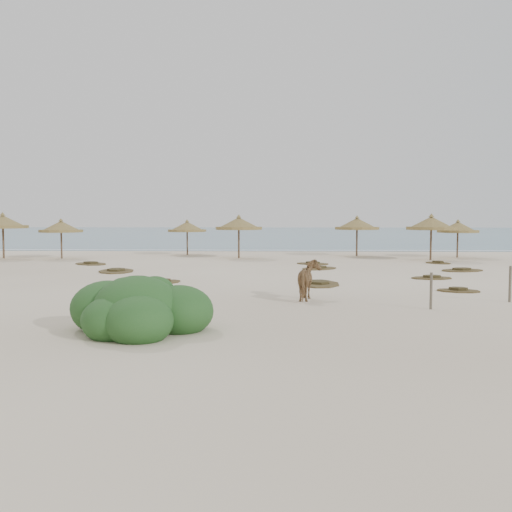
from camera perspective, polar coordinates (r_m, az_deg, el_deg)
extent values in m
plane|color=beige|center=(22.32, 0.94, -3.47)|extent=(160.00, 160.00, 0.00)
cube|color=#285B7A|center=(97.17, 1.80, 2.29)|extent=(200.00, 100.00, 0.01)
cube|color=white|center=(48.22, 1.54, 0.55)|extent=(70.00, 0.60, 0.01)
cylinder|color=brown|center=(43.05, -23.95, 1.38)|extent=(0.14, 0.14, 2.38)
cylinder|color=olive|center=(43.02, -23.98, 2.69)|extent=(3.42, 3.42, 0.20)
cone|color=olive|center=(43.02, -24.00, 3.19)|extent=(3.31, 3.31, 0.85)
cone|color=olive|center=(43.02, -24.02, 3.87)|extent=(0.41, 0.41, 0.25)
cylinder|color=brown|center=(41.37, -18.88, 1.20)|extent=(0.12, 0.12, 2.07)
cylinder|color=olive|center=(41.34, -18.91, 2.38)|extent=(3.43, 3.43, 0.18)
cone|color=olive|center=(41.34, -18.92, 2.83)|extent=(3.32, 3.32, 0.74)
cone|color=olive|center=(41.33, -18.93, 3.44)|extent=(0.35, 0.35, 0.22)
cylinder|color=brown|center=(42.88, -6.89, 1.43)|extent=(0.11, 0.11, 2.00)
cylinder|color=olive|center=(42.85, -6.90, 2.54)|extent=(2.99, 2.99, 0.17)
cone|color=olive|center=(42.84, -6.90, 2.96)|extent=(2.89, 2.89, 0.71)
cone|color=olive|center=(42.84, -6.91, 3.53)|extent=(0.34, 0.34, 0.21)
cylinder|color=brown|center=(39.54, -1.73, 1.43)|extent=(0.13, 0.13, 2.27)
cylinder|color=olive|center=(39.51, -1.73, 2.79)|extent=(3.87, 3.87, 0.19)
cone|color=olive|center=(39.50, -1.73, 3.31)|extent=(3.74, 3.74, 0.81)
cone|color=olive|center=(39.50, -1.73, 4.02)|extent=(0.39, 0.39, 0.24)
cylinder|color=brown|center=(41.99, 10.05, 1.49)|extent=(0.13, 0.13, 2.22)
cylinder|color=olive|center=(41.96, 10.06, 2.75)|extent=(4.11, 4.11, 0.19)
cone|color=olive|center=(41.95, 10.07, 3.23)|extent=(3.98, 3.98, 0.79)
cone|color=olive|center=(41.95, 10.08, 3.88)|extent=(0.38, 0.38, 0.23)
cylinder|color=brown|center=(42.46, 19.50, 1.21)|extent=(0.12, 0.12, 2.01)
cylinder|color=olive|center=(42.43, 19.53, 2.34)|extent=(3.52, 3.52, 0.17)
cone|color=olive|center=(42.43, 19.54, 2.77)|extent=(3.40, 3.40, 0.72)
cone|color=olive|center=(42.42, 19.55, 3.35)|extent=(0.35, 0.35, 0.21)
cylinder|color=brown|center=(39.32, 17.09, 1.28)|extent=(0.13, 0.13, 2.31)
cylinder|color=olive|center=(39.29, 17.11, 2.67)|extent=(3.99, 3.99, 0.20)
cone|color=olive|center=(39.28, 17.13, 3.20)|extent=(3.85, 3.85, 0.82)
cone|color=olive|center=(39.28, 17.14, 3.92)|extent=(0.40, 0.40, 0.24)
imported|color=olive|center=(19.80, 5.34, -2.42)|extent=(0.97, 1.73, 1.39)
cylinder|color=brown|center=(18.60, 17.11, -3.36)|extent=(0.10, 0.10, 1.15)
cylinder|color=brown|center=(21.08, 24.06, -2.58)|extent=(0.10, 0.10, 1.23)
ellipsoid|color=#2B5424|center=(14.53, -11.79, -5.18)|extent=(2.20, 2.20, 1.65)
ellipsoid|color=#2B5424|center=(14.66, -7.70, -5.48)|extent=(1.76, 1.76, 1.32)
ellipsoid|color=#2B5424|center=(15.19, -14.63, -5.04)|extent=(1.87, 1.87, 1.40)
ellipsoid|color=#2B5424|center=(13.77, -11.66, -6.38)|extent=(1.65, 1.65, 1.24)
ellipsoid|color=#2B5424|center=(14.15, -14.06, -6.23)|extent=(1.54, 1.54, 1.16)
ellipsoid|color=#2B5424|center=(15.38, -8.49, -5.46)|extent=(1.32, 1.32, 0.99)
ellipsoid|color=#2B5424|center=(14.93, -10.07, -3.42)|extent=(0.99, 0.99, 0.74)
ellipsoid|color=#2B5424|center=(14.65, -12.97, -3.38)|extent=(0.88, 0.88, 0.66)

